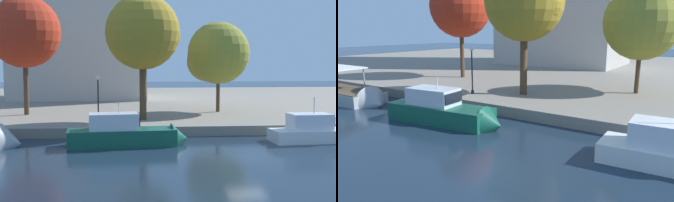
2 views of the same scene
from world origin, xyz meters
TOP-DOWN VIEW (x-y plane):
  - ground_plane at (0.00, 0.00)m, footprint 220.00×220.00m
  - dock_promenade at (0.00, 35.40)m, footprint 120.00×55.00m
  - motor_yacht_1 at (-7.49, 4.38)m, footprint 8.84×3.14m
  - lamp_post at (-10.03, 10.27)m, footprint 0.36×0.36m
  - tree_0 at (1.56, 19.06)m, footprint 6.44×7.01m
  - tree_1 at (-6.05, 12.48)m, footprint 6.67×6.66m
  - tree_2 at (-17.71, 17.78)m, footprint 7.01×7.48m

SIDE VIEW (x-z plane):
  - ground_plane at x=0.00m, z-range 0.00..0.00m
  - dock_promenade at x=0.00m, z-range 0.00..0.81m
  - motor_yacht_1 at x=-7.49m, z-range -1.30..2.62m
  - lamp_post at x=-10.03m, z-range 1.12..5.16m
  - tree_0 at x=1.56m, z-range 2.08..11.41m
  - tree_1 at x=-6.05m, z-range 2.96..14.10m
  - tree_2 at x=-17.71m, z-range 3.14..14.74m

